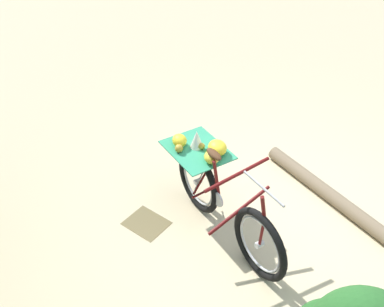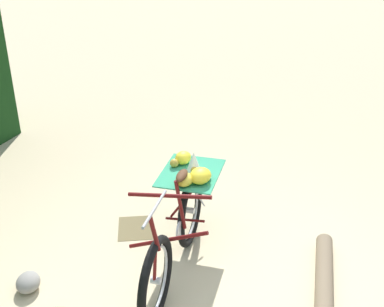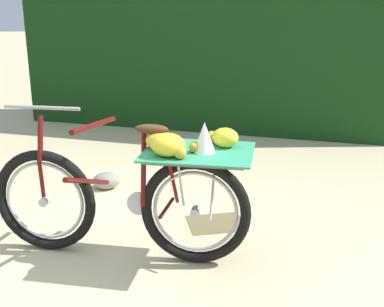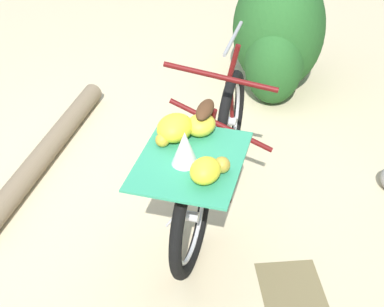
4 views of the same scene
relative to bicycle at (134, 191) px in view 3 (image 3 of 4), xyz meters
The scene contains 5 objects.
ground_plane 0.67m from the bicycle, 149.18° to the right, with size 60.00×60.00×0.00m, color beige.
foliage_hedge 3.95m from the bicycle, 71.22° to the left, with size 5.01×0.90×2.70m, color #143814.
bicycle is the anchor object (origin of this frame).
path_stone 1.42m from the bicycle, 97.66° to the left, with size 0.25×0.21×0.16m, color gray.
leaf_litter_patch 0.92m from the bicycle, 32.05° to the left, with size 0.44×0.36×0.01m, color olive.
Camera 3 is at (0.24, -2.75, 1.66)m, focal length 45.40 mm.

